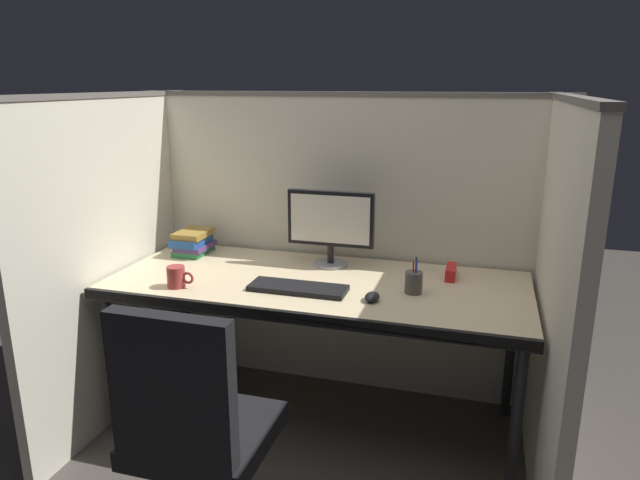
{
  "coord_description": "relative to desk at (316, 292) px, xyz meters",
  "views": [
    {
      "loc": [
        0.71,
        -2.08,
        1.62
      ],
      "look_at": [
        0.0,
        0.35,
        0.92
      ],
      "focal_mm": 32.15,
      "sensor_mm": 36.0,
      "label": 1
    }
  ],
  "objects": [
    {
      "name": "cubicle_partition_right",
      "position": [
        0.99,
        -0.09,
        0.1
      ],
      "size": [
        0.06,
        1.41,
        1.57
      ],
      "color": "beige",
      "rests_on": "ground"
    },
    {
      "name": "computer_mouse",
      "position": [
        0.29,
        -0.16,
        0.07
      ],
      "size": [
        0.06,
        0.1,
        0.04
      ],
      "color": "black",
      "rests_on": "desk"
    },
    {
      "name": "cubicle_partition_rear",
      "position": [
        0.0,
        0.46,
        0.1
      ],
      "size": [
        2.21,
        0.06,
        1.57
      ],
      "color": "beige",
      "rests_on": "ground"
    },
    {
      "name": "ground_plane",
      "position": [
        0.0,
        -0.29,
        -0.69
      ],
      "size": [
        8.0,
        8.0,
        0.0
      ],
      "primitive_type": "plane",
      "color": "#423D38"
    },
    {
      "name": "red_stapler",
      "position": [
        0.59,
        0.22,
        0.08
      ],
      "size": [
        0.04,
        0.15,
        0.06
      ],
      "primitive_type": "cube",
      "color": "red",
      "rests_on": "desk"
    },
    {
      "name": "desk",
      "position": [
        0.0,
        0.0,
        0.0
      ],
      "size": [
        1.9,
        0.8,
        0.74
      ],
      "color": "beige",
      "rests_on": "ground"
    },
    {
      "name": "office_chair",
      "position": [
        -0.14,
        -0.89,
        -0.33
      ],
      "size": [
        0.52,
        0.52,
        0.97
      ],
      "rotation": [
        0.0,
        0.0,
        -0.01
      ],
      "color": "black",
      "rests_on": "ground"
    },
    {
      "name": "pen_cup",
      "position": [
        0.45,
        -0.02,
        0.1
      ],
      "size": [
        0.08,
        0.08,
        0.16
      ],
      "color": "#4C4742",
      "rests_on": "desk"
    },
    {
      "name": "monitor_center",
      "position": [
        -0.0,
        0.25,
        0.27
      ],
      "size": [
        0.43,
        0.17,
        0.37
      ],
      "color": "gray",
      "rests_on": "desk"
    },
    {
      "name": "book_stack",
      "position": [
        -0.75,
        0.23,
        0.11
      ],
      "size": [
        0.16,
        0.22,
        0.13
      ],
      "color": "#26723F",
      "rests_on": "desk"
    },
    {
      "name": "coffee_mug",
      "position": [
        -0.57,
        -0.24,
        0.1
      ],
      "size": [
        0.13,
        0.08,
        0.09
      ],
      "color": "#993333",
      "rests_on": "desk"
    },
    {
      "name": "cubicle_partition_left",
      "position": [
        -0.99,
        -0.09,
        0.1
      ],
      "size": [
        0.06,
        1.41,
        1.57
      ],
      "color": "beige",
      "rests_on": "ground"
    },
    {
      "name": "keyboard_main",
      "position": [
        -0.04,
        -0.13,
        0.06
      ],
      "size": [
        0.43,
        0.15,
        0.02
      ],
      "primitive_type": "cube",
      "color": "black",
      "rests_on": "desk"
    }
  ]
}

